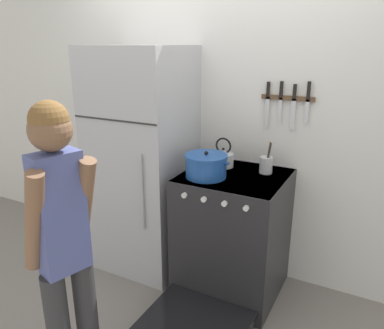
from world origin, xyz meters
name	(u,v)px	position (x,y,z in m)	size (l,w,h in m)	color
ground_plane	(214,256)	(0.00, 0.00, 0.00)	(14.00, 14.00, 0.00)	slate
wall_back	(218,115)	(0.00, 0.03, 1.27)	(10.00, 0.06, 2.55)	silver
refrigerator	(142,162)	(-0.51, -0.32, 0.91)	(0.74, 0.67, 1.81)	#B7BABF
stove_range	(231,236)	(0.30, -0.38, 0.46)	(0.72, 1.43, 0.93)	#232326
dutch_oven_pot	(206,166)	(0.14, -0.48, 1.02)	(0.34, 0.30, 0.19)	#1E4C9E
tea_kettle	(223,158)	(0.15, -0.20, 1.00)	(0.20, 0.16, 0.23)	silver
utensil_jar	(266,164)	(0.48, -0.20, 1.00)	(0.09, 0.09, 0.24)	#B7BABF
person	(64,245)	(-0.07, -1.59, 0.91)	(0.32, 0.37, 1.60)	#2D2D30
wall_knife_strip	(287,98)	(0.55, -0.02, 1.46)	(0.38, 0.03, 0.34)	brown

